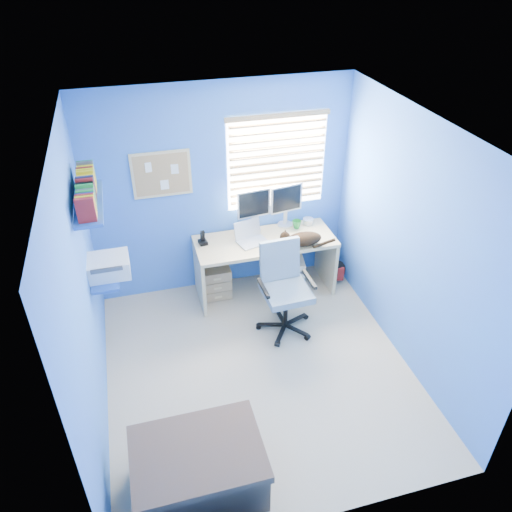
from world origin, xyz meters
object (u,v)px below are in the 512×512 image
object	(u,v)px
cat	(304,239)
laptop	(253,234)
desk	(265,266)
tower_pc	(294,271)
office_chair	(284,299)

from	to	relation	value
cat	laptop	bearing A→B (deg)	-175.84
desk	laptop	size ratio (longest dim) A/B	4.93
cat	tower_pc	xyz separation A→B (m)	(-0.02, 0.21, -0.59)
desk	cat	distance (m)	0.63
cat	office_chair	bearing A→B (deg)	-105.09
tower_pc	office_chair	world-z (taller)	office_chair
laptop	tower_pc	bearing A→B (deg)	-14.62
laptop	cat	bearing A→B (deg)	-35.40
laptop	office_chair	distance (m)	0.83
tower_pc	office_chair	distance (m)	0.77
desk	cat	size ratio (longest dim) A/B	3.91
laptop	office_chair	world-z (taller)	office_chair
laptop	desk	bearing A→B (deg)	-8.50
desk	cat	bearing A→B (deg)	-28.49
cat	office_chair	world-z (taller)	office_chair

